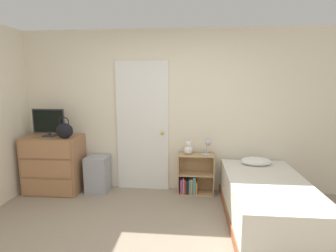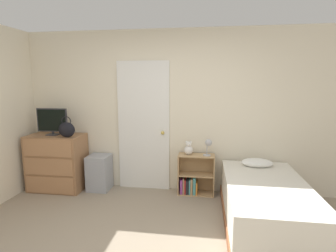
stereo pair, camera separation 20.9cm
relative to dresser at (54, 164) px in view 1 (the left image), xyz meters
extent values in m
cube|color=beige|center=(1.76, 0.30, 0.82)|extent=(10.00, 0.06, 2.55)
cube|color=white|center=(1.40, 0.25, 0.58)|extent=(0.84, 0.04, 2.07)
sphere|color=gold|center=(1.71, 0.20, 0.50)|extent=(0.06, 0.06, 0.06)
cube|color=#996B47|center=(0.00, 0.00, 0.00)|extent=(0.87, 0.49, 0.91)
cube|color=#AB774F|center=(0.00, -0.25, -0.30)|extent=(0.80, 0.01, 0.27)
cube|color=#AB774F|center=(0.00, -0.25, 0.00)|extent=(0.80, 0.01, 0.27)
cube|color=#AB774F|center=(0.00, -0.25, 0.30)|extent=(0.80, 0.01, 0.27)
cube|color=#2D2D33|center=(-0.04, 0.00, 0.46)|extent=(0.18, 0.16, 0.01)
cylinder|color=#2D2D33|center=(-0.04, 0.00, 0.49)|extent=(0.04, 0.04, 0.04)
cube|color=#2D2D33|center=(-0.04, 0.00, 0.70)|extent=(0.51, 0.02, 0.37)
cube|color=black|center=(-0.04, -0.01, 0.70)|extent=(0.47, 0.01, 0.34)
ellipsoid|color=black|center=(0.28, -0.14, 0.57)|extent=(0.26, 0.14, 0.24)
torus|color=black|center=(0.28, -0.14, 0.70)|extent=(0.15, 0.01, 0.15)
cube|color=#999EA8|center=(0.68, 0.08, -0.17)|extent=(0.34, 0.35, 0.57)
cube|color=tan|center=(1.98, 0.12, -0.13)|extent=(0.02, 0.25, 0.64)
cube|color=tan|center=(2.53, 0.12, -0.13)|extent=(0.02, 0.25, 0.64)
cube|color=tan|center=(2.26, 0.12, -0.44)|extent=(0.53, 0.25, 0.02)
cube|color=tan|center=(2.26, 0.12, -0.13)|extent=(0.53, 0.25, 0.02)
cube|color=tan|center=(2.26, 0.12, 0.17)|extent=(0.53, 0.25, 0.02)
cube|color=tan|center=(2.26, 0.25, -0.13)|extent=(0.56, 0.01, 0.64)
cube|color=#8C3F8C|center=(2.03, 0.09, -0.32)|extent=(0.04, 0.17, 0.23)
cube|color=tan|center=(2.07, 0.11, -0.31)|extent=(0.02, 0.20, 0.25)
cube|color=red|center=(2.09, 0.10, -0.32)|extent=(0.02, 0.19, 0.23)
cube|color=black|center=(2.13, 0.10, -0.32)|extent=(0.04, 0.17, 0.22)
cube|color=teal|center=(2.16, 0.09, -0.32)|extent=(0.02, 0.16, 0.23)
cube|color=tan|center=(2.19, 0.11, -0.31)|extent=(0.03, 0.20, 0.24)
cube|color=teal|center=(2.23, 0.11, -0.30)|extent=(0.04, 0.20, 0.27)
cube|color=orange|center=(2.27, 0.11, -0.34)|extent=(0.02, 0.19, 0.19)
sphere|color=silver|center=(2.13, 0.12, 0.25)|extent=(0.14, 0.14, 0.14)
sphere|color=silver|center=(2.13, 0.12, 0.34)|extent=(0.09, 0.09, 0.09)
sphere|color=silver|center=(2.13, 0.09, 0.34)|extent=(0.03, 0.03, 0.03)
sphere|color=silver|center=(2.10, 0.12, 0.38)|extent=(0.04, 0.04, 0.04)
sphere|color=silver|center=(2.16, 0.12, 0.38)|extent=(0.04, 0.04, 0.04)
cylinder|color=#B2B2B7|center=(2.41, 0.10, 0.19)|extent=(0.12, 0.12, 0.01)
cylinder|color=#B2B2B7|center=(2.41, 0.10, 0.28)|extent=(0.01, 0.01, 0.16)
sphere|color=#B2B2B7|center=(2.43, 0.08, 0.39)|extent=(0.11, 0.11, 0.11)
cube|color=brown|center=(3.14, -0.67, -0.39)|extent=(0.99, 1.83, 0.12)
cube|color=silver|center=(3.14, -0.67, -0.12)|extent=(0.96, 1.78, 0.42)
ellipsoid|color=white|center=(3.14, -0.01, 0.13)|extent=(0.45, 0.28, 0.12)
camera|label=1|loc=(2.18, -3.84, 1.28)|focal=28.00mm
camera|label=2|loc=(2.38, -3.82, 1.28)|focal=28.00mm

